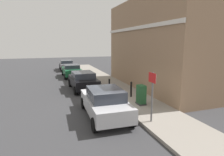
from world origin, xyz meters
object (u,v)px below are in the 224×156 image
car_silver (105,102)px  utility_cabinet (141,96)px  street_sign (152,90)px  car_grey (67,65)px  bollard_near_cabinet (131,89)px  car_black (83,80)px  bollard_far_kerb (109,85)px  car_green (72,70)px

car_silver → utility_cabinet: size_ratio=3.70×
car_silver → street_sign: size_ratio=1.85×
car_silver → street_sign: street_sign is taller
car_silver → car_grey: car_silver is taller
car_silver → bollard_near_cabinet: (2.57, 2.42, -0.07)m
car_silver → car_black: bearing=1.6°
car_grey → bollard_near_cabinet: size_ratio=4.07×
car_grey → street_sign: bearing=-173.7°
car_silver → utility_cabinet: 2.59m
bollard_far_kerb → car_green: bearing=101.0°
car_grey → bollard_near_cabinet: (2.68, -15.41, -0.02)m
car_green → bollard_near_cabinet: car_green is taller
car_black → bollard_near_cabinet: size_ratio=3.80×
utility_cabinet → bollard_near_cabinet: bearing=86.5°
car_grey → utility_cabinet: size_ratio=3.67×
car_silver → street_sign: 2.51m
bollard_near_cabinet → bollard_far_kerb: same height
bollard_near_cabinet → street_sign: size_ratio=0.45×
car_silver → car_grey: (-0.12, 17.83, -0.06)m
car_silver → street_sign: bearing=-130.1°
street_sign → car_grey: bearing=95.5°
utility_cabinet → bollard_near_cabinet: 1.63m
car_black → car_green: size_ratio=0.98×
car_grey → utility_cabinet: car_grey is taller
car_black → street_sign: street_sign is taller
car_green → car_grey: (-0.00, 5.56, -0.00)m
car_green → street_sign: 13.99m
car_green → street_sign: street_sign is taller
utility_cabinet → bollard_far_kerb: 3.23m
car_black → car_grey: bearing=-0.7°
car_green → car_black: bearing=-179.3°
utility_cabinet → car_grey: bearing=98.6°
car_grey → street_sign: size_ratio=1.84×
car_black → bollard_far_kerb: size_ratio=3.80×
car_black → car_green: (-0.13, 6.26, -0.04)m
bollard_near_cabinet → car_silver: bearing=-136.7°
car_grey → utility_cabinet: 17.23m
car_green → bollard_near_cabinet: 10.21m
car_green → bollard_far_kerb: (1.63, -8.39, -0.02)m
car_grey → car_green: bearing=-179.2°
car_grey → street_sign: (1.87, -19.40, 0.94)m
car_grey → utility_cabinet: (2.58, -17.04, -0.04)m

